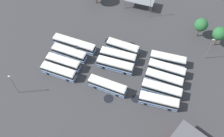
# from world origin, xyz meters

# --- Properties ---
(ground_plane) EXTENTS (108.65, 108.65, 0.00)m
(ground_plane) POSITION_xyz_m (0.00, 0.00, 0.00)
(ground_plane) COLOR #333335
(bus_row0_slot0) EXTENTS (11.26, 3.50, 3.40)m
(bus_row0_slot0) POSITION_xyz_m (-16.04, -5.61, 1.80)
(bus_row0_slot0) COLOR silver
(bus_row0_slot0) RESTS_ON ground_plane
(bus_row0_slot1) EXTENTS (11.56, 4.40, 3.40)m
(bus_row0_slot1) POSITION_xyz_m (-15.90, -1.73, 1.80)
(bus_row0_slot1) COLOR silver
(bus_row0_slot1) RESTS_ON ground_plane
(bus_row0_slot2) EXTENTS (11.35, 4.46, 3.40)m
(bus_row0_slot2) POSITION_xyz_m (-15.37, 2.00, 1.80)
(bus_row0_slot2) COLOR silver
(bus_row0_slot2) RESTS_ON ground_plane
(bus_row0_slot3) EXTENTS (11.75, 4.15, 3.40)m
(bus_row0_slot3) POSITION_xyz_m (-14.92, 5.85, 1.80)
(bus_row0_slot3) COLOR silver
(bus_row0_slot3) RESTS_ON ground_plane
(bus_row0_slot4) EXTENTS (11.20, 3.39, 3.40)m
(bus_row0_slot4) POSITION_xyz_m (-14.44, 9.78, 1.80)
(bus_row0_slot4) COLOR silver
(bus_row0_slot4) RESTS_ON ground_plane
(bus_row1_slot0) EXTENTS (10.96, 4.67, 3.40)m
(bus_row1_slot0) POSITION_xyz_m (-1.17, -7.83, 1.80)
(bus_row1_slot0) COLOR silver
(bus_row1_slot0) RESTS_ON ground_plane
(bus_row1_slot1) EXTENTS (11.72, 3.86, 3.40)m
(bus_row1_slot1) POSITION_xyz_m (-0.37, -3.91, 1.80)
(bus_row1_slot1) COLOR silver
(bus_row1_slot1) RESTS_ON ground_plane
(bus_row1_slot2) EXTENTS (11.68, 3.94, 3.40)m
(bus_row1_slot2) POSITION_xyz_m (-0.10, -0.13, 1.80)
(bus_row1_slot2) COLOR silver
(bus_row1_slot2) RESTS_ON ground_plane
(bus_row1_slot4) EXTENTS (11.73, 4.79, 3.40)m
(bus_row1_slot4) POSITION_xyz_m (0.71, 7.69, 1.80)
(bus_row1_slot4) COLOR silver
(bus_row1_slot4) RESTS_ON ground_plane
(bus_row2_slot1) EXTENTS (14.83, 5.17, 3.40)m
(bus_row2_slot1) POSITION_xyz_m (14.74, -5.97, 1.80)
(bus_row2_slot1) COLOR silver
(bus_row2_slot1) RESTS_ON ground_plane
(bus_row2_slot2) EXTENTS (11.73, 4.72, 3.40)m
(bus_row2_slot2) POSITION_xyz_m (15.33, -2.02, 1.80)
(bus_row2_slot2) COLOR silver
(bus_row2_slot2) RESTS_ON ground_plane
(bus_row2_slot3) EXTENTS (11.16, 4.40, 3.40)m
(bus_row2_slot3) POSITION_xyz_m (16.02, 1.96, 1.80)
(bus_row2_slot3) COLOR silver
(bus_row2_slot3) RESTS_ON ground_plane
(bus_row2_slot4) EXTENTS (11.18, 4.41, 3.40)m
(bus_row2_slot4) POSITION_xyz_m (16.36, 5.57, 1.80)
(bus_row2_slot4) COLOR silver
(bus_row2_slot4) RESTS_ON ground_plane
(lamp_post_far_corner) EXTENTS (0.56, 0.28, 9.00)m
(lamp_post_far_corner) POSITION_xyz_m (-27.96, -9.90, 4.92)
(lamp_post_far_corner) COLOR slate
(lamp_post_far_corner) RESTS_ON ground_plane
(lamp_post_mid_lot) EXTENTS (0.56, 0.28, 8.74)m
(lamp_post_mid_lot) POSITION_xyz_m (26.24, 13.95, 4.79)
(lamp_post_mid_lot) COLOR slate
(lamp_post_mid_lot) RESTS_ON ground_plane
(lamp_post_by_building) EXTENTS (0.56, 0.28, 9.76)m
(lamp_post_by_building) POSITION_xyz_m (-7.84, -26.08, 5.30)
(lamp_post_by_building) COLOR slate
(lamp_post_by_building) RESTS_ON ground_plane
(tree_northwest) EXTENTS (4.46, 4.46, 7.66)m
(tree_northwest) POSITION_xyz_m (-31.34, -16.46, 5.40)
(tree_northwest) COLOR brown
(tree_northwest) RESTS_ON ground_plane
(tree_south_edge) EXTENTS (4.46, 4.46, 7.63)m
(tree_south_edge) POSITION_xyz_m (-25.56, -19.43, 5.37)
(tree_south_edge) COLOR brown
(tree_south_edge) RESTS_ON ground_plane
(puddle_near_shelter) EXTENTS (2.70, 2.70, 0.01)m
(puddle_near_shelter) POSITION_xyz_m (-8.05, 9.35, 0.00)
(puddle_near_shelter) COLOR black
(puddle_near_shelter) RESTS_ON ground_plane
(puddle_centre_drain) EXTENTS (2.78, 2.78, 0.01)m
(puddle_centre_drain) POSITION_xyz_m (4.17, -11.03, 0.00)
(puddle_centre_drain) COLOR black
(puddle_centre_drain) RESTS_ON ground_plane
(puddle_front_lane) EXTENTS (2.89, 2.89, 0.01)m
(puddle_front_lane) POSITION_xyz_m (-0.27, 10.85, 0.00)
(puddle_front_lane) COLOR black
(puddle_front_lane) RESTS_ON ground_plane
(puddle_between_rows) EXTENTS (2.80, 2.80, 0.01)m
(puddle_between_rows) POSITION_xyz_m (-3.91, -10.71, 0.00)
(puddle_between_rows) COLOR black
(puddle_between_rows) RESTS_ON ground_plane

